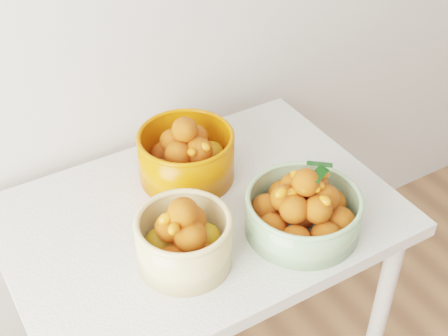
{
  "coord_description": "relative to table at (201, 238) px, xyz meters",
  "views": [
    {
      "loc": [
        -0.95,
        0.54,
        1.85
      ],
      "look_at": [
        -0.35,
        1.54,
        0.92
      ],
      "focal_mm": 50.0,
      "sensor_mm": 36.0,
      "label": 1
    }
  ],
  "objects": [
    {
      "name": "table",
      "position": [
        0.0,
        0.0,
        0.0
      ],
      "size": [
        1.0,
        0.7,
        0.75
      ],
      "color": "silver",
      "rests_on": "ground"
    },
    {
      "name": "bowl_orange",
      "position": [
        0.04,
        0.15,
        0.17
      ],
      "size": [
        0.29,
        0.29,
        0.19
      ],
      "rotation": [
        0.0,
        0.0,
        0.1
      ],
      "color": "#D95308",
      "rests_on": "table"
    },
    {
      "name": "bowl_green",
      "position": [
        0.19,
        -0.19,
        0.16
      ],
      "size": [
        0.39,
        0.39,
        0.19
      ],
      "rotation": [
        0.0,
        0.0,
        0.43
      ],
      "color": "#89B27E",
      "rests_on": "table"
    },
    {
      "name": "bowl_cream",
      "position": [
        -0.11,
        -0.13,
        0.17
      ],
      "size": [
        0.29,
        0.29,
        0.2
      ],
      "rotation": [
        0.0,
        0.0,
        -0.37
      ],
      "color": "#DABA7C",
      "rests_on": "table"
    }
  ]
}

